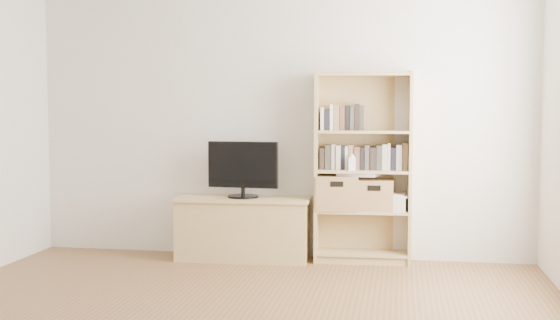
% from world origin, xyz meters
% --- Properties ---
extents(back_wall, '(4.50, 0.02, 2.60)m').
position_xyz_m(back_wall, '(0.00, 2.50, 1.30)').
color(back_wall, silver).
rests_on(back_wall, floor).
extents(tv_stand, '(1.17, 0.48, 0.53)m').
position_xyz_m(tv_stand, '(-0.29, 2.28, 0.26)').
color(tv_stand, tan).
rests_on(tv_stand, floor).
extents(bookshelf, '(0.84, 0.33, 1.66)m').
position_xyz_m(bookshelf, '(0.76, 2.35, 0.83)').
color(bookshelf, tan).
rests_on(bookshelf, floor).
extents(television, '(0.63, 0.10, 0.50)m').
position_xyz_m(television, '(-0.29, 2.28, 0.80)').
color(television, black).
rests_on(television, tv_stand).
extents(books_row_mid, '(0.90, 0.24, 0.24)m').
position_xyz_m(books_row_mid, '(0.76, 2.37, 0.93)').
color(books_row_mid, '#2D221E').
rests_on(books_row_mid, bookshelf).
extents(books_row_upper, '(0.36, 0.15, 0.18)m').
position_xyz_m(books_row_upper, '(0.57, 2.36, 1.24)').
color(books_row_upper, '#2D221E').
rests_on(books_row_upper, bookshelf).
extents(baby_monitor, '(0.07, 0.05, 0.11)m').
position_xyz_m(baby_monitor, '(0.67, 2.26, 0.87)').
color(baby_monitor, white).
rests_on(baby_monitor, bookshelf).
extents(basket_left, '(0.38, 0.32, 0.30)m').
position_xyz_m(basket_left, '(0.54, 2.34, 0.61)').
color(basket_left, olive).
rests_on(basket_left, bookshelf).
extents(basket_right, '(0.33, 0.27, 0.27)m').
position_xyz_m(basket_right, '(0.86, 2.35, 0.59)').
color(basket_right, olive).
rests_on(basket_right, bookshelf).
extents(laptop, '(0.38, 0.30, 0.03)m').
position_xyz_m(laptop, '(0.72, 2.34, 0.77)').
color(laptop, white).
rests_on(laptop, basket_left).
extents(magazine_stack, '(0.21, 0.29, 0.12)m').
position_xyz_m(magazine_stack, '(1.04, 2.36, 0.52)').
color(magazine_stack, silver).
rests_on(magazine_stack, bookshelf).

